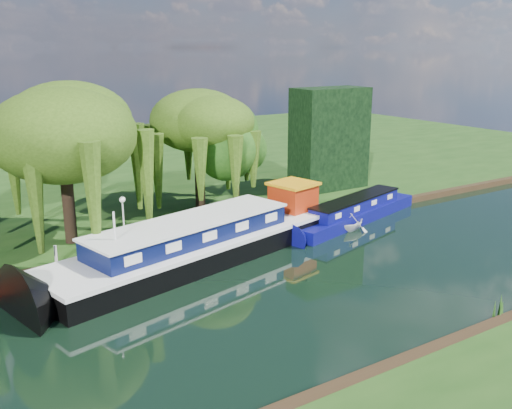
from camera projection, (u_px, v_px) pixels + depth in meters
ground at (196, 313)px, 25.45m from camera, size 120.00×120.00×0.00m
far_bank at (32, 173)px, 53.05m from camera, size 120.00×52.00×0.45m
dutch_barge at (208, 240)px, 32.01m from camera, size 19.78×8.71×4.07m
narrowboat at (355, 212)px, 38.86m from camera, size 12.45×5.27×1.80m
white_cruiser at (352, 230)px, 37.10m from camera, size 2.81×2.58×1.24m
willow_left at (62, 135)px, 31.74m from camera, size 7.27×7.27×8.71m
willow_right at (199, 132)px, 39.16m from camera, size 6.09×6.09×7.41m
tree_far_right at (236, 145)px, 39.73m from camera, size 3.96×3.96×6.48m
conifer_hedge at (329, 138)px, 45.48m from camera, size 6.00×3.00×8.00m
lamppost at (123, 206)px, 33.61m from camera, size 0.36×0.36×2.56m
mooring_posts at (120, 243)px, 31.77m from camera, size 19.16×0.16×1.00m
reeds_near at (437, 331)px, 22.70m from camera, size 33.70×1.50×1.10m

